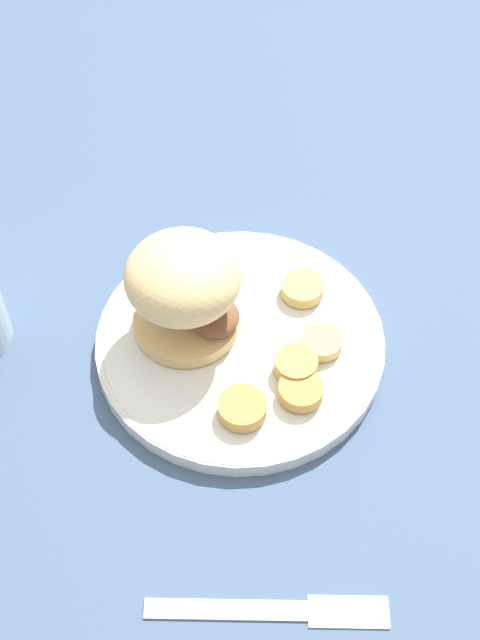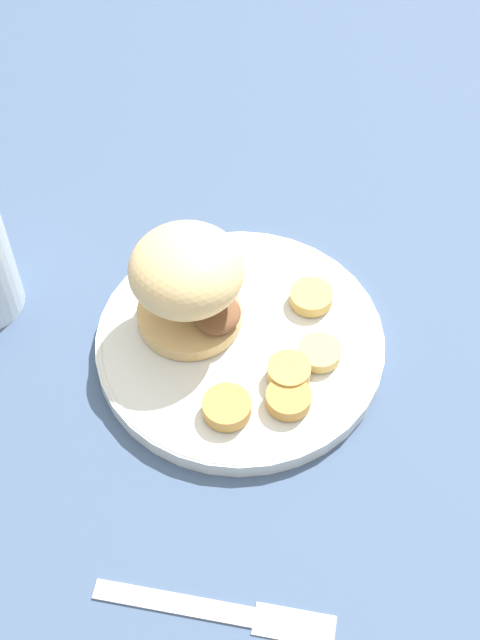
% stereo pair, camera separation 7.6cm
% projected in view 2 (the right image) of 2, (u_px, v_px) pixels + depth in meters
% --- Properties ---
extents(ground_plane, '(4.00, 4.00, 0.00)m').
position_uv_depth(ground_plane, '(240.00, 349.00, 0.79)').
color(ground_plane, '#3D5170').
extents(dinner_plate, '(0.25, 0.25, 0.02)m').
position_uv_depth(dinner_plate, '(240.00, 342.00, 0.78)').
color(dinner_plate, silver).
rests_on(dinner_plate, ground_plane).
extents(sandwich, '(0.11, 0.10, 0.10)m').
position_uv_depth(sandwich, '(189.00, 280.00, 0.75)').
color(sandwich, tan).
rests_on(sandwich, dinner_plate).
extents(potato_round_0, '(0.04, 0.04, 0.01)m').
position_uv_depth(potato_round_0, '(287.00, 373.00, 0.74)').
color(potato_round_0, tan).
rests_on(potato_round_0, dinner_plate).
extents(potato_round_1, '(0.04, 0.04, 0.01)m').
position_uv_depth(potato_round_1, '(288.00, 398.00, 0.73)').
color(potato_round_1, '#BC8942').
rests_on(potato_round_1, dinner_plate).
extents(potato_round_2, '(0.04, 0.04, 0.01)m').
position_uv_depth(potato_round_2, '(311.00, 297.00, 0.80)').
color(potato_round_2, tan).
rests_on(potato_round_2, dinner_plate).
extents(potato_round_3, '(0.04, 0.04, 0.01)m').
position_uv_depth(potato_round_3, '(227.00, 407.00, 0.73)').
color(potato_round_3, '#BC8942').
rests_on(potato_round_3, dinner_plate).
extents(potato_round_4, '(0.04, 0.04, 0.01)m').
position_uv_depth(potato_round_4, '(319.00, 353.00, 0.76)').
color(potato_round_4, '#DBB766').
rests_on(potato_round_4, dinner_plate).
extents(fork, '(0.12, 0.16, 0.00)m').
position_uv_depth(fork, '(218.00, 611.00, 0.65)').
color(fork, silver).
rests_on(fork, ground_plane).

